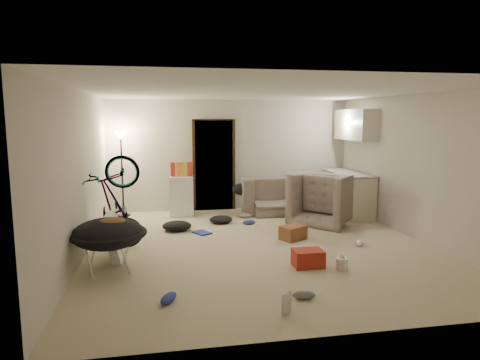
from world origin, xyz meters
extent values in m
cube|color=#C4B897|center=(0.00, 0.00, -0.01)|extent=(5.50, 6.00, 0.02)
cube|color=white|center=(0.00, 0.00, 2.51)|extent=(5.50, 6.00, 0.02)
cube|color=beige|center=(0.00, 3.01, 1.25)|extent=(5.50, 0.02, 2.50)
cube|color=beige|center=(0.00, -3.01, 1.25)|extent=(5.50, 0.02, 2.50)
cube|color=beige|center=(-2.76, 0.00, 1.25)|extent=(0.02, 6.00, 2.50)
cube|color=beige|center=(2.76, 0.00, 1.25)|extent=(0.02, 6.00, 2.50)
cube|color=black|center=(-0.40, 2.97, 1.02)|extent=(0.85, 0.10, 2.04)
cube|color=#2F1F10|center=(-0.40, 2.94, 1.02)|extent=(0.97, 0.04, 2.10)
cylinder|color=black|center=(-2.40, 2.65, 0.01)|extent=(0.28, 0.28, 0.03)
cylinder|color=black|center=(-2.40, 2.65, 0.85)|extent=(0.04, 0.04, 1.70)
cone|color=#FFE0A5|center=(-2.40, 2.65, 1.72)|extent=(0.24, 0.24, 0.18)
cube|color=beige|center=(2.43, 2.00, 0.44)|extent=(0.60, 1.50, 0.88)
cube|color=gray|center=(2.43, 2.00, 0.90)|extent=(0.64, 1.54, 0.04)
cube|color=beige|center=(2.56, 2.00, 1.95)|extent=(0.38, 1.40, 0.65)
imported|color=#333A34|center=(1.16, 2.45, 0.30)|extent=(2.08, 0.88, 0.60)
imported|color=#333A34|center=(1.73, 1.42, 0.37)|extent=(1.52, 1.52, 0.74)
imported|color=black|center=(-2.30, 0.20, 0.41)|extent=(1.59, 0.76, 0.90)
imported|color=#A72819|center=(-0.34, -2.52, 0.01)|extent=(0.29, 0.30, 0.02)
cube|color=white|center=(-1.16, 2.55, 0.42)|extent=(0.51, 0.51, 0.84)
cube|color=#A72819|center=(-1.33, 2.55, 1.00)|extent=(0.11, 0.08, 0.30)
cube|color=orange|center=(-1.21, 2.55, 1.00)|extent=(0.11, 0.08, 0.30)
cube|color=gold|center=(-1.09, 2.55, 1.00)|extent=(0.11, 0.08, 0.30)
cube|color=#A72819|center=(-0.97, 2.55, 1.00)|extent=(0.12, 0.09, 0.30)
cylinder|color=silver|center=(-2.30, -0.79, 0.24)|extent=(0.69, 0.69, 0.48)
ellipsoid|color=black|center=(-2.30, -0.79, 0.54)|extent=(0.97, 0.97, 0.41)
torus|color=black|center=(-2.30, -0.79, 0.54)|extent=(1.04, 1.04, 0.08)
ellipsoid|color=brown|center=(-2.25, -0.82, 0.65)|extent=(0.56, 0.51, 0.22)
ellipsoid|color=black|center=(0.21, 2.45, 0.54)|extent=(0.57, 0.47, 0.28)
cube|color=silver|center=(-2.30, -0.10, 0.33)|extent=(0.27, 1.00, 0.67)
cube|color=brown|center=(0.65, 0.27, 0.12)|extent=(0.51, 0.47, 0.24)
cube|color=#A72819|center=(0.45, -1.09, 0.12)|extent=(0.42, 0.31, 0.24)
cylinder|color=beige|center=(0.87, -1.29, 0.08)|extent=(0.16, 0.16, 0.16)
cone|color=beige|center=(0.87, -1.29, 0.20)|extent=(0.09, 0.09, 0.07)
cube|color=beige|center=(-0.56, 2.12, 0.00)|extent=(0.75, 0.75, 0.01)
cube|color=#2D38A3|center=(-0.87, 0.93, 0.02)|extent=(0.37, 0.39, 0.03)
cube|color=silver|center=(-0.80, 0.97, 0.01)|extent=(0.20, 0.25, 0.02)
ellipsoid|color=#2D38A3|center=(0.10, 1.42, 0.05)|extent=(0.26, 0.11, 0.10)
ellipsoid|color=slate|center=(0.13, 2.00, 0.06)|extent=(0.33, 0.23, 0.11)
ellipsoid|color=#2D38A3|center=(-1.52, -1.95, 0.05)|extent=(0.26, 0.31, 0.11)
ellipsoid|color=slate|center=(0.03, -2.14, 0.05)|extent=(0.29, 0.16, 0.10)
ellipsoid|color=white|center=(1.63, -0.26, 0.05)|extent=(0.22, 0.28, 0.10)
ellipsoid|color=black|center=(-1.31, 1.24, 0.09)|extent=(0.55, 0.47, 0.18)
ellipsoid|color=black|center=(-0.42, 1.66, 0.07)|extent=(0.48, 0.42, 0.14)
camera|label=1|loc=(-1.55, -6.65, 2.08)|focal=32.00mm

